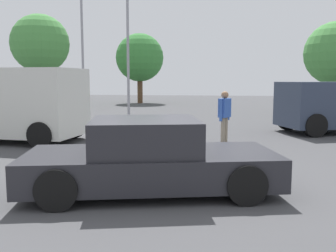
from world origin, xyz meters
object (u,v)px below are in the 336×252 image
at_px(pedestrian, 225,113).
at_px(light_post_near, 82,25).
at_px(dog, 158,147).
at_px(sedan_foreground, 149,159).
at_px(van_white, 4,102).
at_px(light_post_mid, 128,24).

bearing_deg(pedestrian, light_post_near, -23.06).
bearing_deg(dog, pedestrian, 36.13).
height_order(pedestrian, light_post_near, light_post_near).
bearing_deg(sedan_foreground, dog, 83.54).
bearing_deg(light_post_near, sedan_foreground, -65.23).
relative_size(sedan_foreground, dog, 6.77).
distance_m(dog, van_white, 5.66).
xyz_separation_m(dog, van_white, (-5.25, 1.88, 0.96)).
xyz_separation_m(van_white, light_post_mid, (1.82, 8.62, 3.61)).
xyz_separation_m(sedan_foreground, van_white, (-5.60, 4.69, 0.64)).
height_order(van_white, light_post_mid, light_post_mid).
xyz_separation_m(sedan_foreground, light_post_near, (-7.03, 15.23, 4.51)).
bearing_deg(light_post_mid, dog, -71.89).
distance_m(dog, light_post_mid, 11.95).
height_order(dog, light_post_near, light_post_near).
bearing_deg(van_white, sedan_foreground, -35.17).
height_order(sedan_foreground, light_post_mid, light_post_mid).
xyz_separation_m(dog, pedestrian, (1.63, 2.39, 0.68)).
relative_size(sedan_foreground, light_post_mid, 0.63).
relative_size(van_white, pedestrian, 3.21).
relative_size(sedan_foreground, light_post_near, 0.59).
xyz_separation_m(dog, light_post_near, (-6.67, 12.42, 4.83)).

